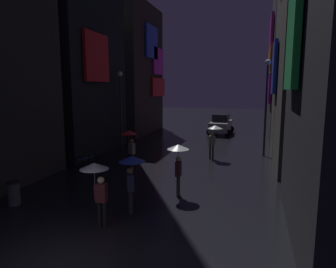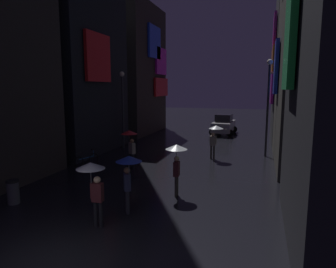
{
  "view_description": "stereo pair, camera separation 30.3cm",
  "coord_description": "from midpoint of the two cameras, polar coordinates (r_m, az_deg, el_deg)",
  "views": [
    {
      "loc": [
        4.36,
        -5.62,
        4.4
      ],
      "look_at": [
        0.0,
        9.28,
        2.01
      ],
      "focal_mm": 32.0,
      "sensor_mm": 36.0,
      "label": 1
    },
    {
      "loc": [
        4.64,
        -5.54,
        4.4
      ],
      "look_at": [
        0.0,
        9.28,
        2.01
      ],
      "focal_mm": 32.0,
      "sensor_mm": 36.0,
      "label": 2
    }
  ],
  "objects": [
    {
      "name": "building_left_far",
      "position": [
        30.14,
        -6.17,
        12.0
      ],
      "size": [
        4.25,
        8.02,
        12.25
      ],
      "color": "#2D2826",
      "rests_on": "ground"
    },
    {
      "name": "building_right_mid",
      "position": [
        19.34,
        27.45,
        18.1
      ],
      "size": [
        4.25,
        8.43,
        15.71
      ],
      "color": "#33302D",
      "rests_on": "ground"
    },
    {
      "name": "building_right_far",
      "position": [
        27.42,
        24.14,
        11.94
      ],
      "size": [
        4.25,
        7.25,
        12.56
      ],
      "color": "black",
      "rests_on": "ground"
    },
    {
      "name": "pedestrian_foreground_right_blue",
      "position": [
        10.41,
        -6.75,
        -6.51
      ],
      "size": [
        0.9,
        0.9,
        2.12
      ],
      "color": "#2D2D38",
      "rests_on": "ground"
    },
    {
      "name": "pedestrian_midstreet_left_red",
      "position": [
        16.41,
        -6.72,
        -0.89
      ],
      "size": [
        0.9,
        0.9,
        2.12
      ],
      "color": "black",
      "rests_on": "ground"
    },
    {
      "name": "pedestrian_foreground_left_clear",
      "position": [
        9.67,
        -13.25,
        -7.88
      ],
      "size": [
        0.9,
        0.9,
        2.12
      ],
      "color": "black",
      "rests_on": "ground"
    },
    {
      "name": "pedestrian_midstreet_centre_clear",
      "position": [
        12.24,
        2.33,
        -4.14
      ],
      "size": [
        0.9,
        0.9,
        2.12
      ],
      "color": "#38332D",
      "rests_on": "ground"
    },
    {
      "name": "pedestrian_far_right_clear",
      "position": [
        18.74,
        9.4,
        0.26
      ],
      "size": [
        0.9,
        0.9,
        2.12
      ],
      "color": "#38332D",
      "rests_on": "ground"
    },
    {
      "name": "bicycle_parked_at_storefront",
      "position": [
        17.37,
        -14.79,
        -4.89
      ],
      "size": [
        0.55,
        1.77,
        0.96
      ],
      "color": "black",
      "rests_on": "ground"
    },
    {
      "name": "car_distant",
      "position": [
        29.33,
        10.86,
        1.79
      ],
      "size": [
        2.39,
        4.22,
        1.92
      ],
      "color": "#99999E",
      "rests_on": "ground"
    },
    {
      "name": "streetlamp_right_far",
      "position": [
        20.13,
        18.95,
        6.59
      ],
      "size": [
        0.36,
        0.36,
        6.18
      ],
      "color": "#2D2D33",
      "rests_on": "ground"
    },
    {
      "name": "streetlamp_left_far",
      "position": [
        21.99,
        -8.26,
        6.26
      ],
      "size": [
        0.36,
        0.36,
        5.57
      ],
      "color": "#2D2D33",
      "rests_on": "ground"
    },
    {
      "name": "trash_bin",
      "position": [
        13.01,
        -26.82,
        -9.8
      ],
      "size": [
        0.46,
        0.46,
        0.93
      ],
      "color": "#3F3F47",
      "rests_on": "ground"
    }
  ]
}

